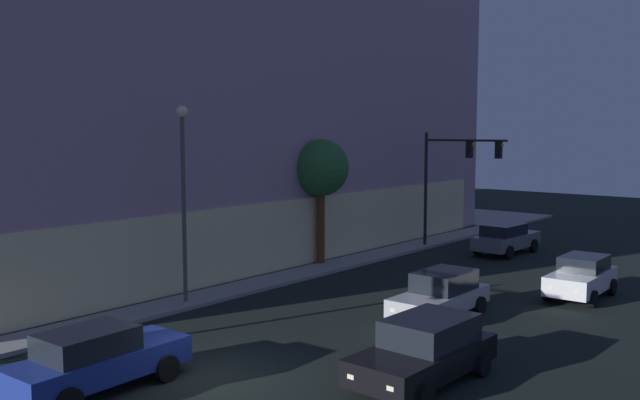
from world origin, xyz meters
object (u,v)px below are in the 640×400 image
(sidewalk_tree, at_px, (321,169))
(car_silver, at_px, (441,294))
(car_white, at_px, (582,277))
(traffic_light_far_corner, at_px, (455,166))
(street_lamp_sidewalk, at_px, (183,178))
(car_grey, at_px, (506,238))
(modern_building, at_px, (152,78))
(car_blue, at_px, (97,359))
(car_black, at_px, (425,350))

(sidewalk_tree, distance_m, car_silver, 11.06)
(car_silver, xyz_separation_m, car_white, (6.16, -2.86, 0.01))
(traffic_light_far_corner, bearing_deg, street_lamp_sidewalk, 173.41)
(sidewalk_tree, bearing_deg, street_lamp_sidewalk, -174.68)
(car_white, distance_m, car_grey, 9.76)
(sidewalk_tree, distance_m, car_white, 12.88)
(modern_building, xyz_separation_m, sidewalk_tree, (0.82, -12.02, -4.91))
(car_blue, height_order, car_black, car_black)
(sidewalk_tree, xyz_separation_m, car_blue, (-16.34, -6.02, -3.91))
(car_black, distance_m, car_silver, 6.47)
(street_lamp_sidewalk, relative_size, car_grey, 1.57)
(car_black, bearing_deg, car_silver, 25.93)
(modern_building, height_order, street_lamp_sidewalk, modern_building)
(car_blue, bearing_deg, sidewalk_tree, 20.23)
(car_blue, relative_size, car_silver, 1.08)
(car_silver, bearing_deg, street_lamp_sidewalk, 118.91)
(car_black, bearing_deg, modern_building, 68.47)
(car_black, height_order, car_silver, car_black)
(modern_building, distance_m, car_grey, 21.99)
(modern_building, relative_size, car_grey, 7.64)
(traffic_light_far_corner, bearing_deg, car_black, -153.43)
(car_black, bearing_deg, traffic_light_far_corner, 26.57)
(sidewalk_tree, height_order, car_blue, sidewalk_tree)
(car_blue, height_order, car_silver, car_blue)
(traffic_light_far_corner, xyz_separation_m, car_silver, (-12.70, -6.43, -3.85))
(sidewalk_tree, relative_size, car_white, 1.47)
(car_black, distance_m, car_grey, 20.30)
(traffic_light_far_corner, distance_m, car_grey, 4.77)
(car_blue, bearing_deg, car_white, -18.83)
(car_silver, bearing_deg, modern_building, 80.13)
(car_blue, xyz_separation_m, car_white, (17.98, -6.13, -0.01))
(modern_building, xyz_separation_m, car_white, (2.45, -24.18, -8.84))
(sidewalk_tree, distance_m, car_black, 16.41)
(street_lamp_sidewalk, distance_m, sidewalk_tree, 9.23)
(traffic_light_far_corner, height_order, car_blue, traffic_light_far_corner)
(car_white, bearing_deg, modern_building, 95.80)
(car_white, bearing_deg, car_blue, 161.17)
(car_blue, relative_size, car_black, 1.02)
(modern_building, relative_size, traffic_light_far_corner, 5.66)
(car_black, bearing_deg, street_lamp_sidewalk, 84.13)
(car_black, height_order, car_white, car_black)
(car_black, height_order, car_grey, car_black)
(traffic_light_far_corner, height_order, street_lamp_sidewalk, street_lamp_sidewalk)
(car_silver, bearing_deg, car_blue, 164.53)
(modern_building, height_order, sidewalk_tree, modern_building)
(modern_building, height_order, car_grey, modern_building)
(sidewalk_tree, relative_size, car_black, 1.29)
(car_white, bearing_deg, street_lamp_sidewalk, 133.77)
(traffic_light_far_corner, xyz_separation_m, sidewalk_tree, (-8.17, 2.86, 0.09))
(car_silver, relative_size, car_grey, 0.94)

